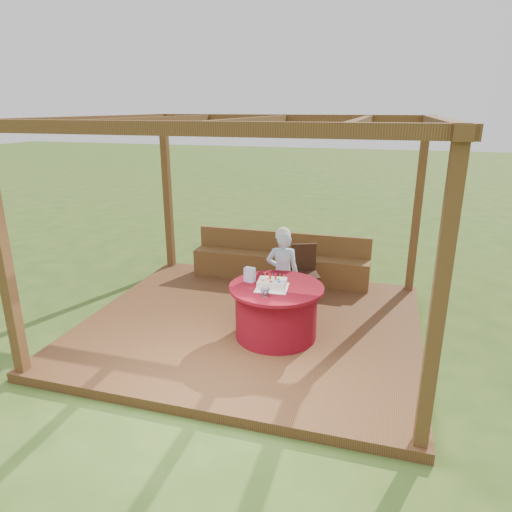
{
  "coord_description": "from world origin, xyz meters",
  "views": [
    {
      "loc": [
        1.66,
        -5.47,
        2.95
      ],
      "look_at": [
        0.0,
        0.25,
        1.0
      ],
      "focal_mm": 32.0,
      "sensor_mm": 36.0,
      "label": 1
    }
  ],
  "objects": [
    {
      "name": "table",
      "position": [
        0.42,
        -0.29,
        0.47
      ],
      "size": [
        1.19,
        1.19,
        0.69
      ],
      "color": "maroon",
      "rests_on": "deck"
    },
    {
      "name": "chair",
      "position": [
        0.54,
        1.06,
        0.57
      ],
      "size": [
        0.5,
        0.5,
        0.84
      ],
      "color": "#331B10",
      "rests_on": "deck"
    },
    {
      "name": "deck",
      "position": [
        0.0,
        0.0,
        0.06
      ],
      "size": [
        4.5,
        4.0,
        0.12
      ],
      "primitive_type": "cube",
      "color": "brown",
      "rests_on": "ground"
    },
    {
      "name": "drinking_glass",
      "position": [
        0.37,
        -0.64,
        0.86
      ],
      "size": [
        0.14,
        0.14,
        0.1
      ],
      "primitive_type": "imported",
      "rotation": [
        0.0,
        0.0,
        -0.39
      ],
      "color": "white",
      "rests_on": "table"
    },
    {
      "name": "elderly_woman",
      "position": [
        0.35,
        0.35,
        0.77
      ],
      "size": [
        0.5,
        0.38,
        1.29
      ],
      "color": "#A1CBEF",
      "rests_on": "deck"
    },
    {
      "name": "pergola",
      "position": [
        0.0,
        0.0,
        2.41
      ],
      "size": [
        4.5,
        4.0,
        2.72
      ],
      "color": "brown",
      "rests_on": "deck"
    },
    {
      "name": "birthday_cake",
      "position": [
        0.38,
        -0.36,
        0.86
      ],
      "size": [
        0.43,
        0.43,
        0.18
      ],
      "color": "white",
      "rests_on": "table"
    },
    {
      "name": "ground",
      "position": [
        0.0,
        0.0,
        0.0
      ],
      "size": [
        60.0,
        60.0,
        0.0
      ],
      "primitive_type": "plane",
      "color": "#36531B",
      "rests_on": "ground"
    },
    {
      "name": "bench",
      "position": [
        0.0,
        1.72,
        0.38
      ],
      "size": [
        3.0,
        0.42,
        0.8
      ],
      "color": "brown",
      "rests_on": "deck"
    },
    {
      "name": "gift_bag",
      "position": [
        0.06,
        -0.23,
        0.9
      ],
      "size": [
        0.14,
        0.11,
        0.19
      ],
      "primitive_type": "cube",
      "rotation": [
        0.0,
        0.0,
        -0.2
      ],
      "color": "#DD8FC0",
      "rests_on": "table"
    }
  ]
}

